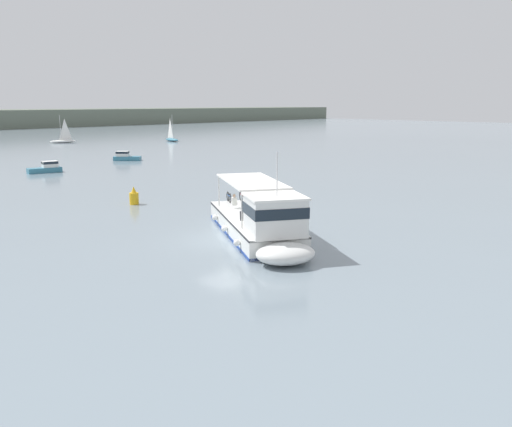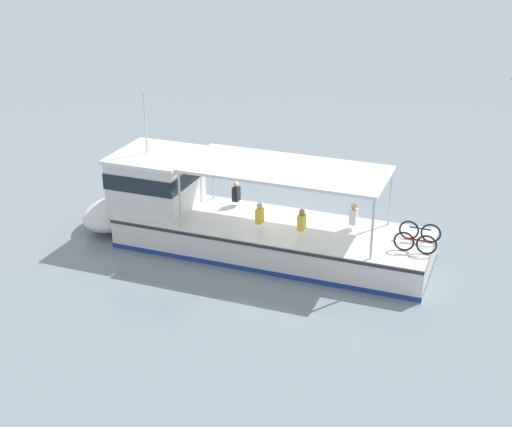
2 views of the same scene
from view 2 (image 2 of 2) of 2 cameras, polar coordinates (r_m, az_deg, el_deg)
ground_plane at (r=27.06m, az=1.31°, el=-1.13°), size 400.00×400.00×0.00m
ferry_main at (r=25.28m, az=-2.15°, el=-0.47°), size 9.28×12.45×5.32m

